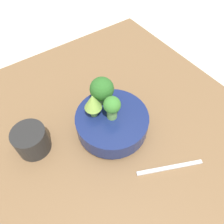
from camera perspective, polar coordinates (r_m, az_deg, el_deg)
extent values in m
plane|color=beige|center=(0.69, -0.30, -4.77)|extent=(6.00, 6.00, 0.00)
cube|color=brown|center=(0.67, -0.30, -3.73)|extent=(0.80, 0.85, 0.05)
cylinder|color=navy|center=(0.63, 0.00, -4.33)|extent=(0.09, 0.09, 0.01)
cylinder|color=navy|center=(0.61, 0.00, -2.63)|extent=(0.20, 0.20, 0.05)
cylinder|color=#6BA34C|center=(0.58, -4.80, 0.32)|extent=(0.02, 0.02, 0.03)
cone|color=#84AD47|center=(0.55, -5.07, 2.74)|extent=(0.05, 0.05, 0.05)
cylinder|color=#609347|center=(0.61, -2.55, 3.63)|extent=(0.02, 0.02, 0.03)
sphere|color=#286023|center=(0.58, -2.68, 6.04)|extent=(0.06, 0.06, 0.06)
cylinder|color=#6BA34C|center=(0.57, 0.00, -0.18)|extent=(0.03, 0.03, 0.03)
sphere|color=#387A2D|center=(0.54, 0.00, 1.89)|extent=(0.05, 0.05, 0.05)
cylinder|color=black|center=(0.62, -20.30, -6.97)|extent=(0.09, 0.09, 0.08)
cube|color=silver|center=(0.60, 14.84, -13.87)|extent=(0.17, 0.08, 0.01)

